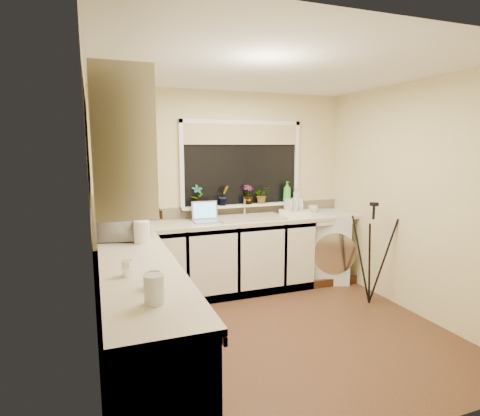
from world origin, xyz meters
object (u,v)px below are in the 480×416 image
object	(u,v)px
tripod	(371,254)
soap_bottle_clear	(296,195)
plant_d	(262,195)
cup_back	(313,209)
plant_b	(224,196)
soap_bottle_green	(287,192)
dish_rack	(295,213)
cup_left	(153,280)
kettle	(142,232)
microwave	(123,220)
plant_a	(197,196)
glass_jug	(154,289)
plant_c	(248,194)
steel_jar	(127,268)
laptop	(206,216)
washing_machine	(321,246)

from	to	relation	value
tripod	soap_bottle_clear	world-z (taller)	soap_bottle_clear
plant_d	cup_back	bearing A→B (deg)	-10.06
plant_b	cup_back	world-z (taller)	plant_b
tripod	soap_bottle_green	bearing A→B (deg)	130.35
tripod	dish_rack	bearing A→B (deg)	134.35
tripod	soap_bottle_clear	distance (m)	1.30
cup_back	cup_left	distance (m)	3.17
plant_b	plant_d	size ratio (longest dim) A/B	1.14
kettle	microwave	distance (m)	0.38
plant_b	cup_back	distance (m)	1.24
kettle	plant_b	bearing A→B (deg)	41.55
dish_rack	soap_bottle_clear	world-z (taller)	soap_bottle_clear
plant_a	plant_b	distance (m)	0.33
glass_jug	dish_rack	bearing A→B (deg)	46.94
plant_b	soap_bottle_green	world-z (taller)	soap_bottle_green
kettle	soap_bottle_green	distance (m)	2.23
glass_jug	plant_c	bearing A→B (deg)	57.87
kettle	steel_jar	bearing A→B (deg)	-102.87
soap_bottle_green	cup_back	world-z (taller)	soap_bottle_green
tripod	cup_back	xyz separation A→B (m)	(-0.18, 0.99, 0.37)
plant_a	soap_bottle_clear	size ratio (longest dim) A/B	1.56
tripod	steel_jar	size ratio (longest dim) A/B	10.71
laptop	plant_a	xyz separation A→B (m)	(-0.05, 0.20, 0.22)
tripod	steel_jar	bearing A→B (deg)	-148.01
soap_bottle_clear	cup_left	xyz separation A→B (m)	(-2.22, -2.21, -0.19)
plant_b	plant_c	size ratio (longest dim) A/B	1.00
washing_machine	glass_jug	world-z (taller)	glass_jug
soap_bottle_green	cup_back	distance (m)	0.42
cup_left	tripod	bearing A→B (deg)	22.80
cup_left	plant_a	bearing A→B (deg)	68.71
cup_left	cup_back	bearing A→B (deg)	40.83
laptop	plant_b	size ratio (longest dim) A/B	1.31
tripod	washing_machine	bearing A→B (deg)	110.28
dish_rack	soap_bottle_clear	xyz separation A→B (m)	(0.14, 0.22, 0.21)
plant_b	cup_back	bearing A→B (deg)	-5.36
laptop	plant_a	world-z (taller)	plant_a
washing_machine	cup_back	size ratio (longest dim) A/B	6.89
cup_back	cup_left	world-z (taller)	cup_back
dish_rack	plant_d	size ratio (longest dim) A/B	1.85
plant_d	cup_back	world-z (taller)	plant_d
microwave	soap_bottle_green	bearing A→B (deg)	-60.45
kettle	soap_bottle_green	size ratio (longest dim) A/B	0.72
glass_jug	cup_back	world-z (taller)	glass_jug
tripod	plant_d	world-z (taller)	plant_d
laptop	glass_jug	distance (m)	2.47
dish_rack	plant_c	world-z (taller)	plant_c
washing_machine	plant_c	bearing A→B (deg)	-169.25
laptop	plant_a	size ratio (longest dim) A/B	1.20
glass_jug	cup_back	bearing A→B (deg)	43.97
washing_machine	dish_rack	size ratio (longest dim) A/B	2.28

